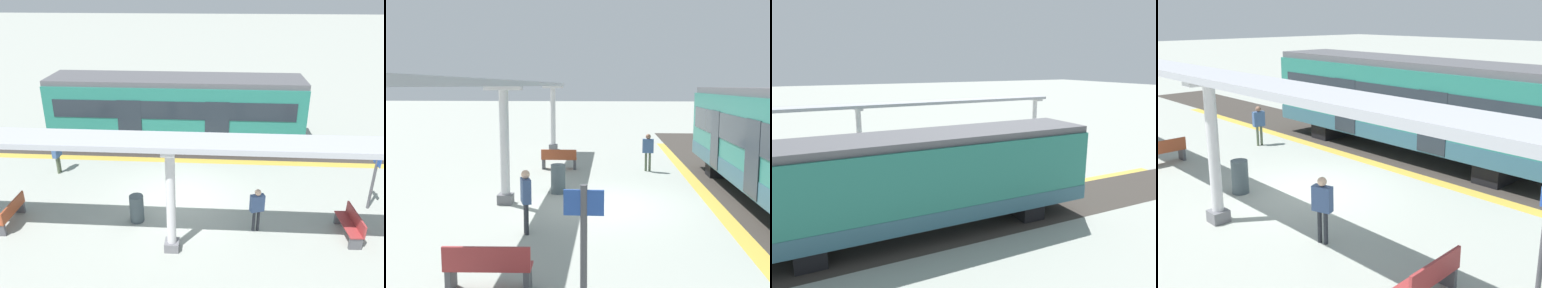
% 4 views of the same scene
% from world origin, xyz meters
% --- Properties ---
extents(ground_plane, '(176.00, 176.00, 0.00)m').
position_xyz_m(ground_plane, '(0.00, 0.00, 0.00)').
color(ground_plane, '#9A9F96').
extents(tactile_edge_strip, '(0.45, 28.70, 0.01)m').
position_xyz_m(tactile_edge_strip, '(-3.25, 0.00, 0.00)').
color(tactile_edge_strip, gold).
rests_on(tactile_edge_strip, ground).
extents(canopy_pillar_nearest, '(1.10, 0.44, 3.53)m').
position_xyz_m(canopy_pillar_nearest, '(3.03, -11.34, 1.79)').
color(canopy_pillar_nearest, slate).
rests_on(canopy_pillar_nearest, ground).
extents(canopy_pillar_second, '(1.10, 0.44, 3.53)m').
position_xyz_m(canopy_pillar_second, '(3.03, 0.01, 1.79)').
color(canopy_pillar_second, slate).
rests_on(canopy_pillar_second, ground).
extents(canopy_beam, '(1.20, 23.40, 0.16)m').
position_xyz_m(canopy_beam, '(3.03, -0.05, 3.61)').
color(canopy_beam, '#A8AAB2').
rests_on(canopy_beam, canopy_pillar_nearest).
extents(bench_near_end, '(1.52, 0.52, 0.86)m').
position_xyz_m(bench_near_end, '(1.98, 5.70, 0.44)').
color(bench_near_end, maroon).
rests_on(bench_near_end, ground).
extents(bench_mid_platform, '(1.50, 0.45, 0.86)m').
position_xyz_m(bench_mid_platform, '(2.04, -5.59, 0.44)').
color(bench_mid_platform, '#974124').
rests_on(bench_mid_platform, ground).
extents(trash_bin, '(0.48, 0.48, 0.98)m').
position_xyz_m(trash_bin, '(1.59, -1.36, 0.49)').
color(trash_bin, '#424F56').
rests_on(trash_bin, ground).
extents(platform_info_sign, '(0.56, 0.10, 2.20)m').
position_xyz_m(platform_info_sign, '(0.26, 6.90, 1.33)').
color(platform_info_sign, '#4C4C51').
rests_on(platform_info_sign, ground).
extents(passenger_waiting_near_edge, '(0.48, 0.27, 1.56)m').
position_xyz_m(passenger_waiting_near_edge, '(-1.70, -5.43, 0.98)').
color(passenger_waiting_near_edge, '#4F5C43').
rests_on(passenger_waiting_near_edge, ground).
extents(passenger_by_the_benches, '(0.34, 0.49, 1.56)m').
position_xyz_m(passenger_by_the_benches, '(1.89, 2.67, 0.98)').
color(passenger_by_the_benches, '#25282F').
rests_on(passenger_by_the_benches, ground).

